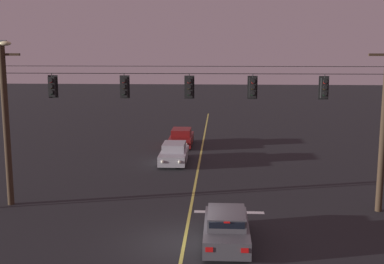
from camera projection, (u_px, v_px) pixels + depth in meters
ground_plane at (184, 243)px, 20.13m from camera, size 180.00×180.00×0.00m
lane_centre_stripe at (197, 177)px, 30.55m from camera, size 0.14×60.00×0.01m
stop_bar_paint at (229, 212)px, 23.95m from camera, size 3.40×0.36×0.01m
signal_span_assembly at (191, 125)px, 23.95m from camera, size 20.21×0.32×8.07m
traffic_light_leftmost at (52, 87)px, 24.00m from camera, size 0.48×0.41×1.22m
traffic_light_left_inner at (124, 87)px, 23.80m from camera, size 0.48×0.41×1.22m
traffic_light_centre at (189, 87)px, 23.63m from camera, size 0.48×0.41×1.22m
traffic_light_right_inner at (253, 88)px, 23.46m from camera, size 0.48×0.41×1.22m
traffic_light_rightmost at (324, 88)px, 23.27m from camera, size 0.48×0.41×1.22m
car_waiting_near_lane at (226, 228)px, 20.04m from camera, size 1.80×4.33×1.39m
car_oncoming_lead at (174, 154)px, 34.21m from camera, size 1.80×4.42×1.39m
car_oncoming_trailing at (181, 138)px, 40.19m from camera, size 1.80×4.42×1.39m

